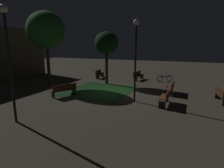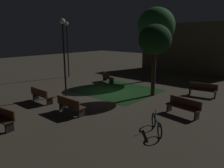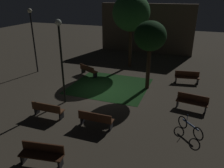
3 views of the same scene
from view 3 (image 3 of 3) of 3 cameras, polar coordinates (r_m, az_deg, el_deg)
The scene contains 14 objects.
ground_plane at distance 15.92m, azimuth -2.43°, elevation -1.69°, with size 60.00×60.00×0.00m, color #4C4438.
grass_lawn at distance 16.68m, azimuth -0.61°, elevation -0.50°, with size 5.53×5.01×0.01m, color #194219.
bench_front_left at distance 12.96m, azimuth -16.01°, elevation -6.18°, with size 1.81×0.50×0.88m.
bench_path_side at distance 11.62m, azimuth -4.15°, elevation -8.81°, with size 1.81×0.50×0.88m.
bench_back_row at distance 14.13m, azimuth 19.67°, elevation -4.18°, with size 1.85×0.73×0.88m.
bench_by_lamp at distance 18.08m, azimuth 18.50°, elevation 1.78°, with size 1.85×0.76×0.88m.
bench_front_right at distance 9.83m, azimuth -17.35°, elevation -16.49°, with size 1.85×0.76×0.88m.
bench_lawn_edge at distance 18.75m, azimuth -6.04°, elevation 3.57°, with size 1.83×1.23×0.88m.
tree_back_left at distance 15.46m, azimuth 9.68°, elevation 11.73°, with size 2.16×2.16×4.77m.
tree_near_wall at distance 20.26m, azimuth 4.89°, elevation 17.52°, with size 3.24×3.24×6.42m.
lamp_post_plaza_east at distance 13.45m, azimuth -12.92°, elevation 8.60°, with size 0.36×0.36×5.10m.
lamp_post_plaza_west at distance 19.93m, azimuth -19.55°, elevation 12.56°, with size 0.36×0.36×5.29m.
bicycle at distance 11.80m, azimuth 19.20°, elevation -10.38°, with size 1.26×1.31×0.93m.
building_wall_backdrop at distance 26.10m, azimuth 8.70°, elevation 13.72°, with size 10.35×0.80×5.35m, color brown.
Camera 3 is at (5.67, -13.39, 6.48)m, focal length 36.01 mm.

